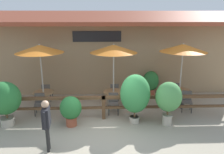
% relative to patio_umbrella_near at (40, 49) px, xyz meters
% --- Properties ---
extents(ground_plane, '(60.00, 60.00, 0.00)m').
position_rel_patio_umbrella_near_xyz_m(ground_plane, '(2.68, -2.37, -2.62)').
color(ground_plane, '#9E937F').
extents(building_facade, '(14.28, 1.49, 4.23)m').
position_rel_patio_umbrella_near_xyz_m(building_facade, '(2.68, 1.73, -0.46)').
color(building_facade, '#997A56').
rests_on(building_facade, ground).
extents(patio_railing, '(10.40, 0.14, 0.95)m').
position_rel_patio_umbrella_near_xyz_m(patio_railing, '(2.68, -1.32, -1.93)').
color(patio_railing, brown).
rests_on(patio_railing, ground).
extents(patio_umbrella_near, '(2.03, 2.03, 2.83)m').
position_rel_patio_umbrella_near_xyz_m(patio_umbrella_near, '(0.00, 0.00, 0.00)').
color(patio_umbrella_near, '#B7B2A8').
rests_on(patio_umbrella_near, ground).
extents(dining_table_near, '(0.93, 0.93, 0.71)m').
position_rel_patio_umbrella_near_xyz_m(dining_table_near, '(0.00, 0.00, -2.05)').
color(dining_table_near, olive).
rests_on(dining_table_near, ground).
extents(chair_near_streetside, '(0.48, 0.48, 0.86)m').
position_rel_patio_umbrella_near_xyz_m(chair_near_streetside, '(0.03, -0.73, -2.14)').
color(chair_near_streetside, '#514C47').
rests_on(chair_near_streetside, ground).
extents(chair_near_wallside, '(0.42, 0.42, 0.86)m').
position_rel_patio_umbrella_near_xyz_m(chair_near_wallside, '(-0.05, 0.73, -2.14)').
color(chair_near_wallside, '#514C47').
rests_on(chair_near_wallside, ground).
extents(patio_umbrella_middle, '(2.03, 2.03, 2.83)m').
position_rel_patio_umbrella_near_xyz_m(patio_umbrella_middle, '(3.12, -0.06, 0.00)').
color(patio_umbrella_middle, '#B7B2A8').
rests_on(patio_umbrella_middle, ground).
extents(dining_table_middle, '(0.93, 0.93, 0.71)m').
position_rel_patio_umbrella_near_xyz_m(dining_table_middle, '(3.12, -0.06, -2.05)').
color(dining_table_middle, olive).
rests_on(dining_table_middle, ground).
extents(chair_middle_streetside, '(0.43, 0.43, 0.86)m').
position_rel_patio_umbrella_near_xyz_m(chair_middle_streetside, '(3.08, -0.80, -2.14)').
color(chair_middle_streetside, '#514C47').
rests_on(chair_middle_streetside, ground).
extents(chair_middle_wallside, '(0.47, 0.47, 0.86)m').
position_rel_patio_umbrella_near_xyz_m(chair_middle_wallside, '(3.18, 0.68, -2.14)').
color(chair_middle_wallside, '#514C47').
rests_on(chair_middle_wallside, ground).
extents(patio_umbrella_far, '(2.03, 2.03, 2.83)m').
position_rel_patio_umbrella_near_xyz_m(patio_umbrella_far, '(6.15, 0.04, 0.00)').
color(patio_umbrella_far, '#B7B2A8').
rests_on(patio_umbrella_far, ground).
extents(dining_table_far, '(0.93, 0.93, 0.71)m').
position_rel_patio_umbrella_near_xyz_m(dining_table_far, '(6.15, 0.04, -2.05)').
color(dining_table_far, olive).
rests_on(dining_table_far, ground).
extents(chair_far_streetside, '(0.51, 0.51, 0.86)m').
position_rel_patio_umbrella_near_xyz_m(chair_far_streetside, '(6.24, -0.67, -2.14)').
color(chair_far_streetside, '#514C47').
rests_on(chair_far_streetside, ground).
extents(chair_far_wallside, '(0.49, 0.49, 0.86)m').
position_rel_patio_umbrella_near_xyz_m(chair_far_wallside, '(6.17, 0.74, -2.14)').
color(chair_far_wallside, '#514C47').
rests_on(chair_far_wallside, ground).
extents(potted_plant_small_flowering, '(1.17, 1.05, 1.69)m').
position_rel_patio_umbrella_near_xyz_m(potted_plant_small_flowering, '(-0.91, -1.74, -1.58)').
color(potted_plant_small_flowering, '#B7AD99').
rests_on(potted_plant_small_flowering, ground).
extents(potted_plant_entrance_palm, '(0.96, 0.87, 1.66)m').
position_rel_patio_umbrella_near_xyz_m(potted_plant_entrance_palm, '(5.06, -1.88, -1.57)').
color(potted_plant_entrance_palm, '#B7AD99').
rests_on(potted_plant_entrance_palm, ground).
extents(potted_plant_broad_leaf, '(0.79, 0.71, 1.15)m').
position_rel_patio_umbrella_near_xyz_m(potted_plant_broad_leaf, '(1.47, -1.84, -1.97)').
color(potted_plant_broad_leaf, '#9E4C33').
rests_on(potted_plant_broad_leaf, ground).
extents(potted_plant_corner_fern, '(1.12, 1.00, 1.90)m').
position_rel_patio_umbrella_near_xyz_m(potted_plant_corner_fern, '(3.85, -1.69, -1.48)').
color(potted_plant_corner_fern, '#B7AD99').
rests_on(potted_plant_corner_fern, ground).
extents(potted_plant_tall_tropical, '(0.80, 0.72, 1.32)m').
position_rel_patio_umbrella_near_xyz_m(potted_plant_tall_tropical, '(5.06, 1.18, -1.88)').
color(potted_plant_tall_tropical, '#9E4C33').
rests_on(potted_plant_tall_tropical, ground).
extents(pedestrian, '(0.24, 0.57, 1.61)m').
position_rel_patio_umbrella_near_xyz_m(pedestrian, '(1.00, -3.40, -1.59)').
color(pedestrian, black).
rests_on(pedestrian, ground).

